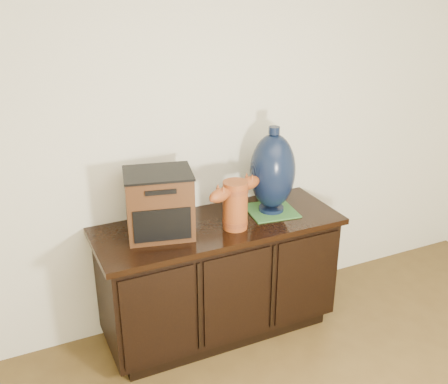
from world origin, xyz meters
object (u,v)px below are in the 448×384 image
lamp_base (273,172)px  spray_can (167,208)px  terracotta_vessel (235,202)px  tv_radio (159,204)px  sideboard (219,277)px

lamp_base → spray_can: lamp_base is taller
terracotta_vessel → lamp_base: lamp_base is taller
terracotta_vessel → tv_radio: bearing=143.5°
sideboard → terracotta_vessel: terracotta_vessel is taller
sideboard → lamp_base: size_ratio=2.77×
terracotta_vessel → spray_can: (-0.32, 0.25, -0.08)m
tv_radio → spray_can: tv_radio is taller
terracotta_vessel → lamp_base: (0.30, 0.11, 0.10)m
terracotta_vessel → tv_radio: tv_radio is taller
terracotta_vessel → lamp_base: bearing=-1.9°
sideboard → spray_can: 0.54m
tv_radio → lamp_base: (0.71, -0.01, 0.08)m
sideboard → tv_radio: bearing=176.5°
sideboard → tv_radio: size_ratio=3.45×
lamp_base → spray_can: bearing=166.9°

